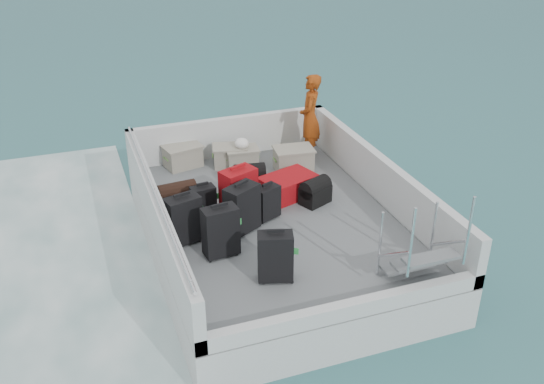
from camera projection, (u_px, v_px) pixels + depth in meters
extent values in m
plane|color=#174551|center=(275.00, 252.00, 9.25)|extent=(160.00, 160.00, 0.00)
cube|color=silver|center=(275.00, 235.00, 9.11)|extent=(3.60, 5.00, 0.60)
cube|color=slate|center=(275.00, 217.00, 8.96)|extent=(3.30, 4.70, 0.02)
cube|color=silver|center=(157.00, 216.00, 8.28)|extent=(0.14, 5.00, 0.70)
cube|color=silver|center=(381.00, 178.00, 9.31)|extent=(0.14, 5.00, 0.70)
cube|color=silver|center=(229.00, 136.00, 10.82)|extent=(3.60, 0.14, 0.70)
cube|color=silver|center=(348.00, 310.00, 6.88)|extent=(3.60, 0.14, 0.20)
cylinder|color=silver|center=(154.00, 190.00, 8.09)|extent=(0.04, 4.80, 0.04)
cube|color=black|center=(221.00, 232.00, 7.90)|extent=(0.48, 0.31, 0.71)
cube|color=black|center=(184.00, 220.00, 8.18)|extent=(0.52, 0.37, 0.69)
cube|color=black|center=(204.00, 203.00, 8.82)|extent=(0.37, 0.25, 0.51)
cube|color=black|center=(275.00, 257.00, 7.42)|extent=(0.49, 0.36, 0.66)
cube|color=black|center=(242.00, 209.00, 8.44)|extent=(0.56, 0.48, 0.71)
cube|color=#AB0D0E|center=(239.00, 192.00, 8.91)|extent=(0.59, 0.47, 0.71)
cube|color=black|center=(267.00, 203.00, 8.80)|extent=(0.42, 0.34, 0.52)
cube|color=#AB0D0E|center=(288.00, 186.00, 9.49)|extent=(0.98, 0.79, 0.33)
cube|color=gray|center=(183.00, 157.00, 10.44)|extent=(0.67, 0.53, 0.36)
cube|color=gray|center=(230.00, 157.00, 10.48)|extent=(0.63, 0.50, 0.33)
cube|color=gray|center=(242.00, 158.00, 10.44)|extent=(0.56, 0.41, 0.32)
cube|color=gray|center=(294.00, 160.00, 10.31)|extent=(0.66, 0.49, 0.37)
ellipsoid|color=yellow|center=(287.00, 153.00, 10.77)|extent=(0.28, 0.26, 0.22)
ellipsoid|color=white|center=(242.00, 145.00, 10.33)|extent=(0.24, 0.24, 0.18)
imported|color=#C54C12|center=(310.00, 117.00, 10.51)|extent=(0.58, 0.66, 1.52)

